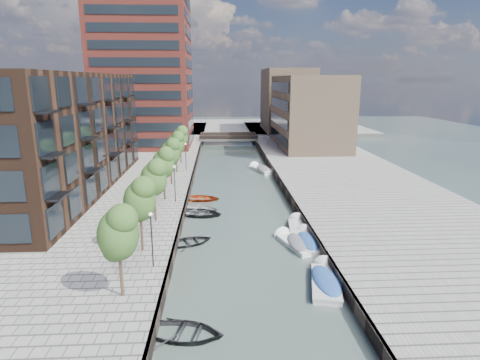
{
  "coord_description": "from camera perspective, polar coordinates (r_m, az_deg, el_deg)",
  "views": [
    {
      "loc": [
        -2.35,
        -19.15,
        14.21
      ],
      "look_at": [
        0.0,
        23.6,
        3.5
      ],
      "focal_mm": 30.0,
      "sensor_mm": 36.0,
      "label": 1
    }
  ],
  "objects": [
    {
      "name": "quay_wall_left",
      "position": [
        60.83,
        -6.6,
        0.93
      ],
      "size": [
        0.25,
        140.0,
        1.0
      ],
      "primitive_type": "cube",
      "color": "#332823",
      "rests_on": "ground"
    },
    {
      "name": "motorboat_3",
      "position": [
        36.7,
        9.48,
        -8.58
      ],
      "size": [
        2.29,
        5.37,
        1.74
      ],
      "color": "#B6B5B4",
      "rests_on": "ground"
    },
    {
      "name": "quay_right",
      "position": [
        63.43,
        13.75,
        1.15
      ],
      "size": [
        20.0,
        140.0,
        1.0
      ],
      "primitive_type": "cube",
      "color": "gray",
      "rests_on": "ground"
    },
    {
      "name": "water",
      "position": [
        60.88,
        -0.85,
        0.55
      ],
      "size": [
        300.0,
        300.0,
        0.0
      ],
      "primitive_type": "plane",
      "color": "#38473F",
      "rests_on": "ground"
    },
    {
      "name": "tree_4",
      "position": [
        52.28,
        -9.88,
        4.03
      ],
      "size": [
        2.5,
        2.5,
        5.95
      ],
      "color": "#382619",
      "rests_on": "quay_left"
    },
    {
      "name": "motorboat_2",
      "position": [
        39.91,
        8.34,
        -6.81
      ],
      "size": [
        2.41,
        5.56,
        1.8
      ],
      "color": "silver",
      "rests_on": "ground"
    },
    {
      "name": "tree_5",
      "position": [
        59.15,
        -9.12,
        5.21
      ],
      "size": [
        2.5,
        2.5,
        5.95
      ],
      "color": "#382619",
      "rests_on": "quay_left"
    },
    {
      "name": "sloop_1",
      "position": [
        36.47,
        -7.09,
        -9.0
      ],
      "size": [
        4.92,
        4.31,
        0.85
      ],
      "primitive_type": "imported",
      "rotation": [
        0.0,
        0.0,
        1.98
      ],
      "color": "black",
      "rests_on": "ground"
    },
    {
      "name": "lamp_1",
      "position": [
        44.72,
        -9.28,
        0.02
      ],
      "size": [
        0.24,
        0.24,
        4.12
      ],
      "color": "black",
      "rests_on": "quay_left"
    },
    {
      "name": "tree_0",
      "position": [
        25.55,
        -16.99,
        -6.99
      ],
      "size": [
        2.5,
        2.5,
        5.95
      ],
      "color": "#382619",
      "rests_on": "quay_left"
    },
    {
      "name": "lamp_0",
      "position": [
        29.58,
        -12.47,
        -7.51
      ],
      "size": [
        0.24,
        0.24,
        4.12
      ],
      "color": "black",
      "rests_on": "quay_left"
    },
    {
      "name": "lamp_2",
      "position": [
        60.3,
        -7.73,
        3.7
      ],
      "size": [
        0.24,
        0.24,
        4.12
      ],
      "color": "black",
      "rests_on": "quay_left"
    },
    {
      "name": "car",
      "position": [
        84.3,
        5.96,
        5.39
      ],
      "size": [
        2.34,
        3.98,
        1.27
      ],
      "primitive_type": "imported",
      "rotation": [
        0.0,
        0.0,
        -0.24
      ],
      "color": "#B9BDBF",
      "rests_on": "quay_right"
    },
    {
      "name": "tree_3",
      "position": [
        45.45,
        -10.87,
        2.5
      ],
      "size": [
        2.5,
        2.5,
        5.95
      ],
      "color": "#382619",
      "rests_on": "quay_left"
    },
    {
      "name": "tower",
      "position": [
        85.43,
        -13.48,
        14.88
      ],
      "size": [
        18.0,
        18.0,
        30.0
      ],
      "primitive_type": "cube",
      "color": "maroon",
      "rests_on": "quay_left"
    },
    {
      "name": "bridge",
      "position": [
        92.07,
        -1.66,
        6.04
      ],
      "size": [
        13.0,
        6.0,
        1.3
      ],
      "color": "gray",
      "rests_on": "ground"
    },
    {
      "name": "tan_block_near",
      "position": [
        83.43,
        9.7,
        9.58
      ],
      "size": [
        12.0,
        25.0,
        14.0
      ],
      "primitive_type": "cube",
      "color": "#997B5E",
      "rests_on": "quay_right"
    },
    {
      "name": "sloop_3",
      "position": [
        45.13,
        -5.79,
        -4.38
      ],
      "size": [
        4.76,
        3.76,
        0.89
      ],
      "primitive_type": "imported",
      "rotation": [
        0.0,
        0.0,
        1.4
      ],
      "color": "#AEAEAC",
      "rests_on": "ground"
    },
    {
      "name": "tree_1",
      "position": [
        32.03,
        -14.1,
        -2.53
      ],
      "size": [
        2.5,
        2.5,
        5.95
      ],
      "color": "#382619",
      "rests_on": "quay_left"
    },
    {
      "name": "sloop_0",
      "position": [
        24.74,
        -7.96,
        -21.16
      ],
      "size": [
        5.27,
        4.27,
        0.96
      ],
      "primitive_type": "imported",
      "rotation": [
        0.0,
        0.0,
        1.35
      ],
      "color": "black",
      "rests_on": "ground"
    },
    {
      "name": "motorboat_1",
      "position": [
        36.23,
        7.71,
        -8.84
      ],
      "size": [
        3.29,
        5.3,
        1.67
      ],
      "color": "white",
      "rests_on": "ground"
    },
    {
      "name": "motorboat_0",
      "position": [
        30.3,
        12.07,
        -13.78
      ],
      "size": [
        3.07,
        5.91,
        1.88
      ],
      "color": "silver",
      "rests_on": "ground"
    },
    {
      "name": "quay_wall_right",
      "position": [
        61.3,
        4.86,
        1.07
      ],
      "size": [
        0.25,
        140.0,
        1.0
      ],
      "primitive_type": "cube",
      "color": "#332823",
      "rests_on": "ground"
    },
    {
      "name": "far_closure",
      "position": [
        119.96,
        -2.02,
        7.48
      ],
      "size": [
        80.0,
        40.0,
        1.0
      ],
      "primitive_type": "cube",
      "color": "gray",
      "rests_on": "ground"
    },
    {
      "name": "tree_2",
      "position": [
        38.69,
        -12.2,
        0.42
      ],
      "size": [
        2.5,
        2.5,
        5.95
      ],
      "color": "#382619",
      "rests_on": "quay_left"
    },
    {
      "name": "apartment_block",
      "position": [
        52.59,
        -22.87,
        6.17
      ],
      "size": [
        8.0,
        38.0,
        14.0
      ],
      "primitive_type": "cube",
      "color": "black",
      "rests_on": "quay_left"
    },
    {
      "name": "tan_block_far",
      "position": [
        108.83,
        6.69,
        11.21
      ],
      "size": [
        12.0,
        20.0,
        16.0
      ],
      "primitive_type": "cube",
      "color": "#997B5E",
      "rests_on": "quay_right"
    },
    {
      "name": "motorboat_4",
      "position": [
        64.64,
        3.0,
        1.54
      ],
      "size": [
        3.88,
        6.02,
        1.9
      ],
      "color": "white",
      "rests_on": "ground"
    },
    {
      "name": "sloop_2",
      "position": [
        48.99,
        -5.61,
        -2.89
      ],
      "size": [
        5.08,
        3.97,
        0.96
      ],
      "primitive_type": "imported",
      "rotation": [
        0.0,
        0.0,
        1.42
      ],
      "color": "#A43111",
      "rests_on": "ground"
    },
    {
      "name": "sloop_4",
      "position": [
        43.61,
        -5.85,
        -5.05
      ],
      "size": [
        5.9,
        4.91,
        1.05
      ],
      "primitive_type": "imported",
      "rotation": [
        0.0,
        0.0,
        1.29
      ],
      "color": "black",
      "rests_on": "ground"
    },
    {
      "name": "tree_6",
      "position": [
        66.04,
        -8.51,
        6.15
      ],
      "size": [
        2.5,
        2.5,
        5.95
      ],
      "color": "#382619",
      "rests_on": "quay_left"
    }
  ]
}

